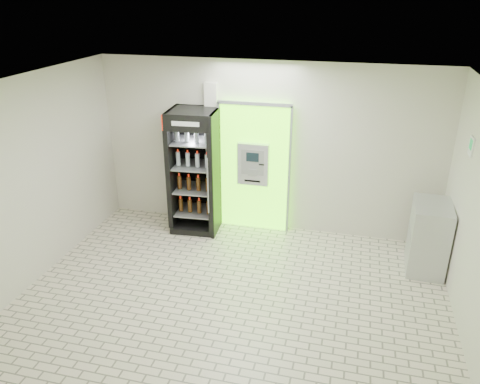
% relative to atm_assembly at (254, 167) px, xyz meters
% --- Properties ---
extents(ground, '(6.00, 6.00, 0.00)m').
position_rel_atm_assembly_xyz_m(ground, '(0.20, -2.41, -1.17)').
color(ground, beige).
rests_on(ground, ground).
extents(room_shell, '(6.00, 6.00, 6.00)m').
position_rel_atm_assembly_xyz_m(room_shell, '(0.20, -2.41, 0.67)').
color(room_shell, beige).
rests_on(room_shell, ground).
extents(atm_assembly, '(1.30, 0.24, 2.33)m').
position_rel_atm_assembly_xyz_m(atm_assembly, '(0.00, 0.00, 0.00)').
color(atm_assembly, '#60F611').
rests_on(atm_assembly, ground).
extents(pillar, '(0.22, 0.11, 2.60)m').
position_rel_atm_assembly_xyz_m(pillar, '(-0.78, 0.04, 0.13)').
color(pillar, silver).
rests_on(pillar, ground).
extents(beverage_cooler, '(0.88, 0.81, 2.20)m').
position_rel_atm_assembly_xyz_m(beverage_cooler, '(-1.00, -0.28, -0.12)').
color(beverage_cooler, black).
rests_on(beverage_cooler, ground).
extents(steel_cabinet, '(0.59, 0.85, 1.10)m').
position_rel_atm_assembly_xyz_m(steel_cabinet, '(2.92, -0.73, -0.62)').
color(steel_cabinet, '#B6B9BE').
rests_on(steel_cabinet, ground).
extents(exit_sign, '(0.02, 0.22, 0.26)m').
position_rel_atm_assembly_xyz_m(exit_sign, '(3.19, -1.01, 0.95)').
color(exit_sign, white).
rests_on(exit_sign, room_shell).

